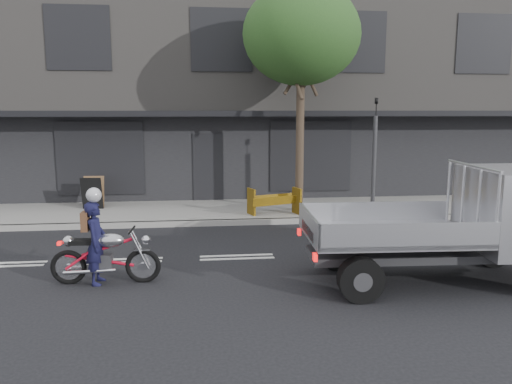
% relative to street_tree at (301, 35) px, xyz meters
% --- Properties ---
extents(ground, '(80.00, 80.00, 0.00)m').
position_rel_street_tree_xyz_m(ground, '(-2.20, -4.20, -5.28)').
color(ground, black).
rests_on(ground, ground).
extents(sidewalk, '(32.00, 3.20, 0.15)m').
position_rel_street_tree_xyz_m(sidewalk, '(-2.20, 0.50, -5.20)').
color(sidewalk, gray).
rests_on(sidewalk, ground).
extents(kerb, '(32.00, 0.20, 0.15)m').
position_rel_street_tree_xyz_m(kerb, '(-2.20, -1.10, -5.20)').
color(kerb, gray).
rests_on(kerb, ground).
extents(building_main, '(26.00, 10.00, 8.00)m').
position_rel_street_tree_xyz_m(building_main, '(-2.20, 7.10, -1.28)').
color(building_main, slate).
rests_on(building_main, ground).
extents(street_tree, '(3.40, 3.40, 6.74)m').
position_rel_street_tree_xyz_m(street_tree, '(0.00, 0.00, 0.00)').
color(street_tree, '#382B21').
rests_on(street_tree, ground).
extents(traffic_light_pole, '(0.12, 0.12, 3.50)m').
position_rel_street_tree_xyz_m(traffic_light_pole, '(2.00, -0.85, -3.63)').
color(traffic_light_pole, '#2D2D30').
rests_on(traffic_light_pole, ground).
extents(motorcycle, '(2.01, 0.58, 1.03)m').
position_rel_street_tree_xyz_m(motorcycle, '(-4.71, -5.54, -4.75)').
color(motorcycle, black).
rests_on(motorcycle, ground).
extents(rider, '(0.39, 0.57, 1.53)m').
position_rel_street_tree_xyz_m(rider, '(-4.87, -5.54, -4.51)').
color(rider, '#121233').
rests_on(rider, ground).
extents(flatbed_ute, '(4.85, 2.16, 2.21)m').
position_rel_street_tree_xyz_m(flatbed_ute, '(2.41, -6.22, -4.02)').
color(flatbed_ute, black).
rests_on(flatbed_ute, ground).
extents(construction_barrier, '(1.55, 1.02, 0.80)m').
position_rel_street_tree_xyz_m(construction_barrier, '(-0.83, -0.70, -4.72)').
color(construction_barrier, orange).
rests_on(construction_barrier, sidewalk).
extents(sandwich_board, '(0.65, 0.46, 0.99)m').
position_rel_street_tree_xyz_m(sandwich_board, '(-6.27, 0.86, -4.63)').
color(sandwich_board, black).
rests_on(sandwich_board, sidewalk).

